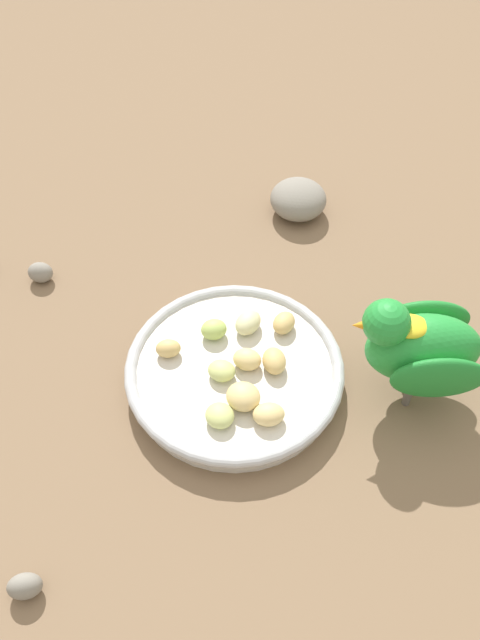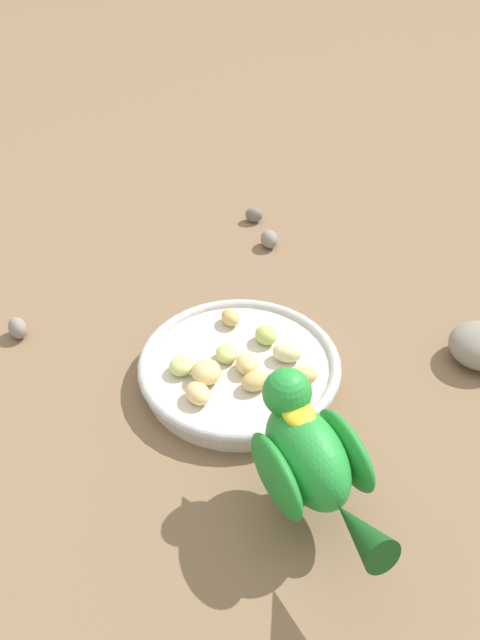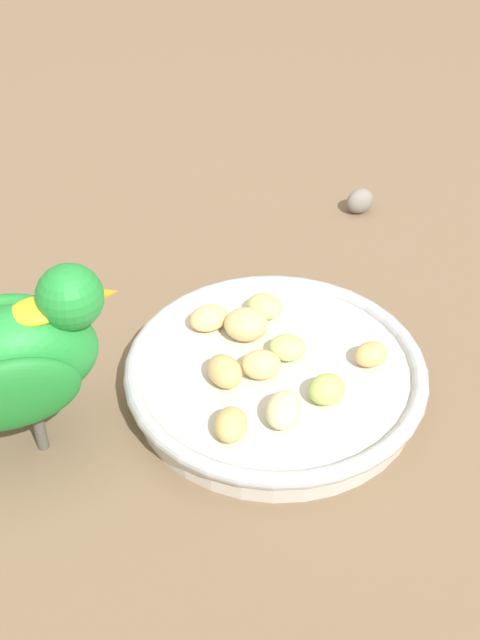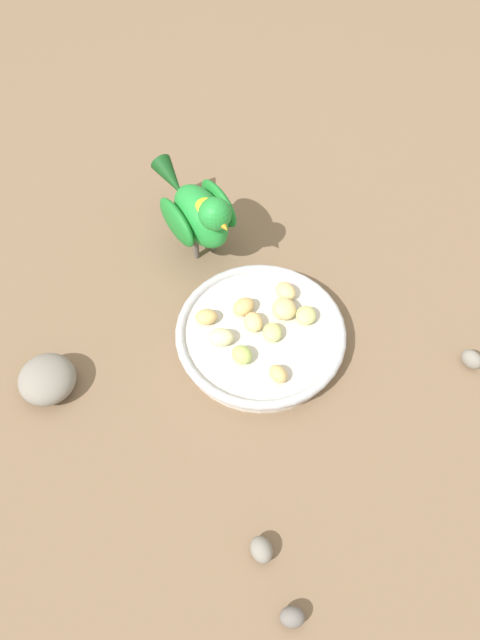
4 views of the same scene
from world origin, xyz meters
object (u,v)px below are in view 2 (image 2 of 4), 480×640
at_px(rock_large, 480,345).
at_px(pebble_2, 254,215).
at_px(apple_piece_4, 266,335).
at_px(apple_piece_3, 206,372).
at_px(apple_piece_9, 198,393).
at_px(pebble_0, 18,328).
at_px(apple_piece_2, 227,353).
at_px(apple_piece_6, 287,352).
at_px(apple_piece_5, 247,364).
at_px(apple_piece_7, 256,381).
at_px(apple_piece_0, 182,366).
at_px(feeding_bowl, 239,368).
at_px(apple_piece_8, 303,375).
at_px(apple_piece_1, 230,317).
at_px(parrot, 309,455).
at_px(pebble_1, 269,239).

distance_m(rock_large, pebble_2, 0.42).
bearing_deg(apple_piece_4, rock_large, 41.97).
height_order(apple_piece_3, pebble_2, apple_piece_3).
relative_size(apple_piece_9, pebble_2, 1.19).
height_order(apple_piece_9, pebble_0, apple_piece_9).
height_order(apple_piece_2, rock_large, rock_large).
bearing_deg(apple_piece_6, pebble_2, 138.66).
bearing_deg(apple_piece_2, apple_piece_5, 3.28).
relative_size(apple_piece_4, apple_piece_7, 0.87).
xyz_separation_m(apple_piece_0, apple_piece_3, (0.03, 0.01, 0.00)).
distance_m(feeding_bowl, apple_piece_8, 0.08).
xyz_separation_m(apple_piece_0, apple_piece_9, (0.05, -0.02, 0.00)).
relative_size(apple_piece_3, apple_piece_7, 1.07).
relative_size(apple_piece_0, apple_piece_3, 0.85).
distance_m(feeding_bowl, apple_piece_1, 0.08).
relative_size(apple_piece_7, pebble_0, 1.08).
bearing_deg(apple_piece_0, apple_piece_6, 52.78).
xyz_separation_m(apple_piece_5, pebble_0, (-0.27, -0.13, -0.02)).
bearing_deg(apple_piece_3, apple_piece_6, 63.27).
height_order(apple_piece_3, apple_piece_4, apple_piece_3).
bearing_deg(apple_piece_9, rock_large, 58.35).
xyz_separation_m(apple_piece_6, parrot, (0.14, -0.13, 0.05)).
xyz_separation_m(pebble_0, pebble_2, (0.03, 0.41, -0.00)).
distance_m(apple_piece_7, pebble_2, 0.39).
bearing_deg(apple_piece_1, parrot, -30.53).
bearing_deg(apple_piece_1, apple_piece_9, -61.44).
distance_m(feeding_bowl, apple_piece_3, 0.05).
distance_m(apple_piece_0, pebble_2, 0.38).
xyz_separation_m(apple_piece_0, parrot, (0.21, -0.04, 0.05)).
xyz_separation_m(apple_piece_0, apple_piece_5, (0.05, 0.05, 0.00)).
relative_size(apple_piece_7, apple_piece_9, 1.02).
distance_m(apple_piece_7, parrot, 0.16).
height_order(apple_piece_2, pebble_1, apple_piece_2).
bearing_deg(parrot, apple_piece_1, -8.13).
bearing_deg(pebble_0, apple_piece_6, 31.49).
bearing_deg(pebble_1, feeding_bowl, -55.71).
bearing_deg(apple_piece_0, pebble_0, -159.61).
xyz_separation_m(apple_piece_8, rock_large, (0.12, 0.19, -0.01)).
height_order(feeding_bowl, pebble_1, feeding_bowl).
xyz_separation_m(apple_piece_2, apple_piece_5, (0.03, 0.00, 0.00)).
relative_size(apple_piece_1, apple_piece_4, 0.95).
distance_m(apple_piece_6, rock_large, 0.24).
relative_size(feeding_bowl, apple_piece_2, 7.98).
bearing_deg(feeding_bowl, apple_piece_3, -101.68).
height_order(apple_piece_5, apple_piece_8, apple_piece_5).
distance_m(feeding_bowl, pebble_2, 0.35).
bearing_deg(pebble_2, pebble_0, -94.36).
bearing_deg(apple_piece_1, apple_piece_3, -61.44).
bearing_deg(apple_piece_7, apple_piece_3, -149.18).
bearing_deg(apple_piece_2, pebble_1, 121.06).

